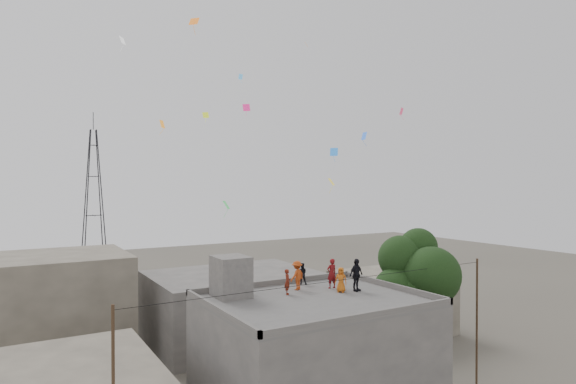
# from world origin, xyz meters

# --- Properties ---
(main_building) EXTENTS (10.00, 8.00, 6.10)m
(main_building) POSITION_xyz_m (0.00, 0.00, 3.05)
(main_building) COLOR #524F4D
(main_building) RESTS_ON ground
(parapet) EXTENTS (10.00, 8.00, 0.30)m
(parapet) POSITION_xyz_m (0.00, 0.00, 6.25)
(parapet) COLOR #524F4D
(parapet) RESTS_ON main_building
(stair_head_box) EXTENTS (1.60, 1.80, 2.00)m
(stair_head_box) POSITION_xyz_m (-3.20, 2.60, 7.10)
(stair_head_box) COLOR #524F4D
(stair_head_box) RESTS_ON main_building
(neighbor_north) EXTENTS (12.00, 9.00, 5.00)m
(neighbor_north) POSITION_xyz_m (2.00, 14.00, 2.50)
(neighbor_north) COLOR #524F4D
(neighbor_north) RESTS_ON ground
(neighbor_northwest) EXTENTS (9.00, 8.00, 7.00)m
(neighbor_northwest) POSITION_xyz_m (-10.00, 16.00, 3.50)
(neighbor_northwest) COLOR #5A5247
(neighbor_northwest) RESTS_ON ground
(neighbor_east) EXTENTS (7.00, 8.00, 4.40)m
(neighbor_east) POSITION_xyz_m (14.00, 10.00, 2.20)
(neighbor_east) COLOR #5A5247
(neighbor_east) RESTS_ON ground
(tree) EXTENTS (4.90, 4.60, 9.10)m
(tree) POSITION_xyz_m (7.37, 0.60, 6.10)
(tree) COLOR black
(tree) RESTS_ON ground
(utility_line) EXTENTS (20.12, 0.62, 7.40)m
(utility_line) POSITION_xyz_m (0.50, -1.25, 3.83)
(utility_line) COLOR black
(utility_line) RESTS_ON ground
(transmission_tower) EXTENTS (2.97, 2.97, 20.01)m
(transmission_tower) POSITION_xyz_m (-4.00, 40.00, 9.07)
(transmission_tower) COLOR black
(transmission_tower) RESTS_ON ground
(person_red_adult) EXTENTS (0.58, 0.38, 1.57)m
(person_red_adult) POSITION_xyz_m (2.24, 1.71, 6.89)
(person_red_adult) COLOR maroon
(person_red_adult) RESTS_ON main_building
(person_orange_child) EXTENTS (0.71, 0.74, 1.28)m
(person_orange_child) POSITION_xyz_m (2.09, 0.68, 6.74)
(person_orange_child) COLOR #C35E16
(person_orange_child) RESTS_ON main_building
(person_dark_child) EXTENTS (0.72, 0.67, 1.18)m
(person_dark_child) POSITION_xyz_m (1.41, 3.37, 6.69)
(person_dark_child) COLOR black
(person_dark_child) RESTS_ON main_building
(person_dark_adult) EXTENTS (1.05, 0.62, 1.68)m
(person_dark_adult) POSITION_xyz_m (2.92, 0.47, 6.94)
(person_dark_adult) COLOR black
(person_dark_adult) RESTS_ON main_building
(person_orange_adult) EXTENTS (1.12, 0.89, 1.51)m
(person_orange_adult) POSITION_xyz_m (0.44, 2.30, 6.86)
(person_orange_adult) COLOR #B34014
(person_orange_adult) RESTS_ON main_building
(person_red_child) EXTENTS (0.48, 0.55, 1.28)m
(person_red_child) POSITION_xyz_m (-0.55, 1.61, 6.74)
(person_red_child) COLOR maroon
(person_red_child) RESTS_ON main_building
(kites) EXTENTS (21.24, 11.59, 12.91)m
(kites) POSITION_xyz_m (1.05, 7.50, 16.48)
(kites) COLOR orange
(kites) RESTS_ON ground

